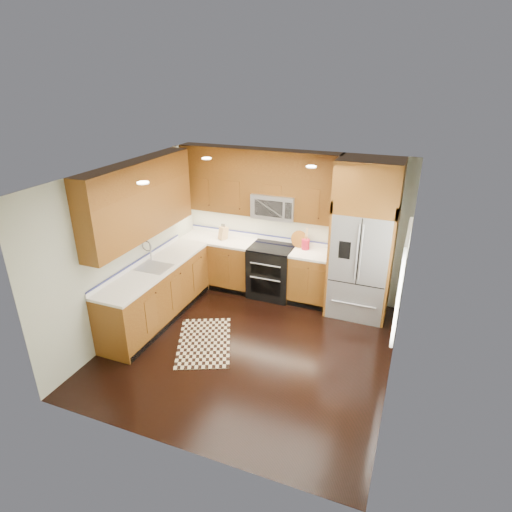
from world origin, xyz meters
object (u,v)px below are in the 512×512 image
at_px(knife_block, 223,233).
at_px(utensil_crock, 306,242).
at_px(range, 272,271).
at_px(refrigerator, 363,240).
at_px(rug, 204,342).

xyz_separation_m(knife_block, utensil_crock, (1.53, 0.08, 0.01)).
distance_m(range, utensil_crock, 0.84).
distance_m(knife_block, utensil_crock, 1.53).
bearing_deg(utensil_crock, refrigerator, -9.60).
relative_size(range, refrigerator, 0.36).
distance_m(range, rug, 1.91).
xyz_separation_m(refrigerator, knife_block, (-2.51, 0.08, -0.24)).
relative_size(rug, knife_block, 4.40).
relative_size(range, utensil_crock, 2.44).
bearing_deg(rug, knife_block, 81.66).
bearing_deg(knife_block, rug, -74.12).
xyz_separation_m(refrigerator, rug, (-1.99, -1.76, -1.30)).
bearing_deg(refrigerator, range, 178.60).
relative_size(rug, utensil_crock, 3.34).
relative_size(refrigerator, rug, 2.01).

